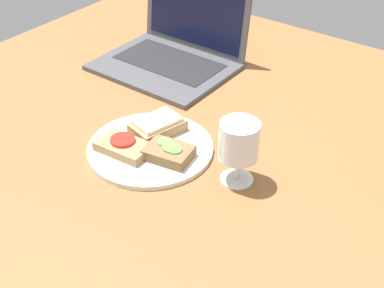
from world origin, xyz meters
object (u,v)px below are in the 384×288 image
at_px(wine_glass, 239,144).
at_px(sandwich_with_tomato, 124,146).
at_px(sandwich_with_cheese, 158,126).
at_px(plate, 150,148).
at_px(laptop, 174,50).
at_px(sandwich_with_cucumber, 169,152).

bearing_deg(wine_glass, sandwich_with_tomato, -163.18).
xyz_separation_m(sandwich_with_cheese, wine_glass, (0.21, -0.02, 0.06)).
distance_m(plate, wine_glass, 0.21).
relative_size(plate, laptop, 0.77).
relative_size(plate, sandwich_with_tomato, 2.27).
distance_m(sandwich_with_tomato, sandwich_with_cucumber, 0.09).
bearing_deg(sandwich_with_cheese, wine_glass, -6.41).
distance_m(sandwich_with_tomato, wine_glass, 0.24).
bearing_deg(laptop, sandwich_with_tomato, -66.03).
height_order(sandwich_with_cheese, wine_glass, wine_glass).
bearing_deg(sandwich_with_cheese, sandwich_with_cucumber, -36.90).
relative_size(sandwich_with_cucumber, laptop, 0.30).
bearing_deg(wine_glass, laptop, 141.74).
xyz_separation_m(plate, laptop, (-0.20, 0.34, 0.03)).
height_order(wine_glass, laptop, laptop).
bearing_deg(sandwich_with_tomato, wine_glass, 16.82).
bearing_deg(laptop, wine_glass, -38.26).
height_order(plate, sandwich_with_tomato, sandwich_with_tomato).
distance_m(plate, sandwich_with_cucumber, 0.06).
distance_m(sandwich_with_cucumber, sandwich_with_cheese, 0.09).
height_order(plate, sandwich_with_cheese, sandwich_with_cheese).
relative_size(sandwich_with_cucumber, wine_glass, 0.78).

